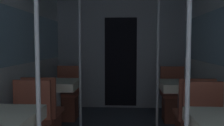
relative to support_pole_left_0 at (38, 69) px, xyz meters
name	(u,v)px	position (x,y,z in m)	size (l,w,h in m)	color
wall_left	(8,56)	(-0.73, 1.05, 0.04)	(0.05, 6.54, 2.21)	silver
bulkhead_far	(121,53)	(0.56, 3.19, -0.01)	(2.54, 0.09, 2.21)	gray
support_pole_left_0	(38,69)	(0.00, 0.00, 0.00)	(0.04, 0.04, 2.21)	silver
dining_table_left_1	(57,88)	(-0.35, 1.73, -0.46)	(0.62, 0.62, 0.75)	#4C4C51
chair_left_near_1	(44,125)	(-0.35, 1.13, -0.81)	(0.41, 0.41, 0.90)	brown
chair_left_far_1	(67,102)	(-0.35, 2.34, -0.81)	(0.41, 0.41, 0.90)	brown
support_pole_left_1	(80,57)	(0.00, 1.73, 0.00)	(0.04, 0.04, 2.21)	silver
support_pole_right_0	(188,69)	(1.12, 0.00, 0.00)	(0.04, 0.04, 2.21)	silver
dining_table_right_1	(182,89)	(1.47, 1.73, -0.46)	(0.62, 0.62, 0.75)	#4C4C51
chair_right_far_1	(173,104)	(1.47, 2.34, -0.81)	(0.41, 0.41, 0.90)	brown
support_pole_right_1	(158,57)	(1.12, 1.73, 0.00)	(0.04, 0.04, 2.21)	silver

